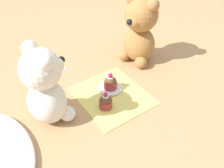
# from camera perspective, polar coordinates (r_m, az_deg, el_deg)

# --- Properties ---
(ground_plane) EXTENTS (4.00, 4.00, 0.00)m
(ground_plane) POSITION_cam_1_polar(r_m,az_deg,el_deg) (0.94, 0.00, -2.64)
(ground_plane) COLOR tan
(knitted_placemat) EXTENTS (0.26, 0.23, 0.01)m
(knitted_placemat) POSITION_cam_1_polar(r_m,az_deg,el_deg) (0.93, 0.00, -2.51)
(knitted_placemat) COLOR #E0D166
(knitted_placemat) RESTS_ON ground_plane
(teddy_bear_cream) EXTENTS (0.14, 0.14, 0.27)m
(teddy_bear_cream) POSITION_cam_1_polar(r_m,az_deg,el_deg) (0.80, -14.31, -0.64)
(teddy_bear_cream) COLOR silver
(teddy_bear_cream) RESTS_ON ground_plane
(teddy_bear_tan) EXTENTS (0.16, 0.16, 0.28)m
(teddy_bear_tan) POSITION_cam_1_polar(r_m,az_deg,el_deg) (1.05, 6.03, 11.51)
(teddy_bear_tan) COLOR #A3703D
(teddy_bear_tan) RESTS_ON ground_plane
(cupcake_near_cream_bear) EXTENTS (0.04, 0.04, 0.06)m
(cupcake_near_cream_bear) POSITION_cam_1_polar(r_m,az_deg,el_deg) (0.87, -1.38, -3.84)
(cupcake_near_cream_bear) COLOR #993333
(cupcake_near_cream_bear) RESTS_ON knitted_placemat
(saucer_plate) EXTENTS (0.08, 0.08, 0.01)m
(saucer_plate) POSITION_cam_1_polar(r_m,az_deg,el_deg) (0.96, -0.36, -0.87)
(saucer_plate) COLOR silver
(saucer_plate) RESTS_ON knitted_placemat
(cupcake_near_tan_bear) EXTENTS (0.05, 0.05, 0.06)m
(cupcake_near_tan_bear) POSITION_cam_1_polar(r_m,az_deg,el_deg) (0.94, -0.36, 0.31)
(cupcake_near_tan_bear) COLOR #993333
(cupcake_near_tan_bear) RESTS_ON saucer_plate
(teaspoon) EXTENTS (0.06, 0.11, 0.01)m
(teaspoon) POSITION_cam_1_polar(r_m,az_deg,el_deg) (1.09, -12.79, 3.26)
(teaspoon) COLOR silver
(teaspoon) RESTS_ON ground_plane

